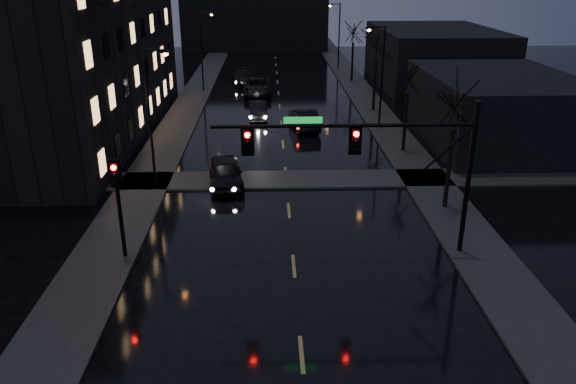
{
  "coord_description": "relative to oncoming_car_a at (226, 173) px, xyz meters",
  "views": [
    {
      "loc": [
        -0.98,
        -13.42,
        12.1
      ],
      "look_at": [
        -0.23,
        8.69,
        3.2
      ],
      "focal_mm": 35.0,
      "sensor_mm": 36.0,
      "label": 1
    }
  ],
  "objects": [
    {
      "name": "far_block",
      "position": [
        0.59,
        60.29,
        3.18
      ],
      "size": [
        22.0,
        10.0,
        8.0
      ],
      "primitive_type": "cube",
      "color": "black",
      "rests_on": "ground"
    },
    {
      "name": "sidewalk_left",
      "position": [
        -4.91,
        17.29,
        -0.76
      ],
      "size": [
        3.0,
        140.0,
        0.12
      ],
      "primitive_type": "cube",
      "color": "#2D2D2B",
      "rests_on": "ground"
    },
    {
      "name": "oncoming_car_d",
      "position": [
        -0.27,
        31.05,
        -0.07
      ],
      "size": [
        2.71,
        5.42,
        1.51
      ],
      "primitive_type": "imported",
      "rotation": [
        0.0,
        0.0,
        0.12
      ],
      "color": "black",
      "rests_on": "ground"
    },
    {
      "name": "streetlight_l_near",
      "position": [
        -3.99,
        0.29,
        3.95
      ],
      "size": [
        1.53,
        0.28,
        8.0
      ],
      "color": "black",
      "rests_on": "ground"
    },
    {
      "name": "oncoming_car_a",
      "position": [
        0.0,
        0.0,
        0.0
      ],
      "size": [
        2.49,
        5.01,
        1.64
      ],
      "primitive_type": "imported",
      "rotation": [
        0.0,
        0.0,
        0.12
      ],
      "color": "black",
      "rests_on": "ground"
    },
    {
      "name": "commercial_right_near",
      "position": [
        19.09,
        8.29,
        1.68
      ],
      "size": [
        10.0,
        14.0,
        5.0
      ],
      "primitive_type": "cube",
      "color": "black",
      "rests_on": "ground"
    },
    {
      "name": "sidewalk_right",
      "position": [
        12.09,
        17.29,
        -0.76
      ],
      "size": [
        3.0,
        140.0,
        0.12
      ],
      "primitive_type": "cube",
      "color": "#2D2D2B",
      "rests_on": "ground"
    },
    {
      "name": "oncoming_car_c",
      "position": [
        1.4,
        25.65,
        0.01
      ],
      "size": [
        2.95,
        6.04,
        1.65
      ],
      "primitive_type": "imported",
      "rotation": [
        0.0,
        0.0,
        0.03
      ],
      "color": "black",
      "rests_on": "ground"
    },
    {
      "name": "tree_mid_b",
      "position": [
        11.99,
        18.29,
        5.79
      ],
      "size": [
        3.74,
        3.74,
        8.59
      ],
      "color": "black",
      "rests_on": "ground"
    },
    {
      "name": "tree_far",
      "position": [
        11.99,
        32.29,
        5.24
      ],
      "size": [
        3.43,
        3.43,
        7.88
      ],
      "color": "black",
      "rests_on": "ground"
    },
    {
      "name": "tree_mid_a",
      "position": [
        11.99,
        6.29,
        5.01
      ],
      "size": [
        3.3,
        3.3,
        7.58
      ],
      "color": "black",
      "rests_on": "ground"
    },
    {
      "name": "signal_pole_left",
      "position": [
        -3.91,
        -8.72,
        2.19
      ],
      "size": [
        0.35,
        0.41,
        4.53
      ],
      "color": "black",
      "rests_on": "ground"
    },
    {
      "name": "signal_mast",
      "position": [
        7.44,
        -8.72,
        4.05
      ],
      "size": [
        11.11,
        0.41,
        7.0
      ],
      "color": "black",
      "rests_on": "ground"
    },
    {
      "name": "streetlight_l_far",
      "position": [
        -3.99,
        27.29,
        3.95
      ],
      "size": [
        1.53,
        0.28,
        8.0
      ],
      "color": "black",
      "rests_on": "ground"
    },
    {
      "name": "tree_near",
      "position": [
        11.99,
        -3.71,
        5.4
      ],
      "size": [
        3.52,
        3.52,
        8.08
      ],
      "color": "black",
      "rests_on": "ground"
    },
    {
      "name": "lead_car",
      "position": [
        5.39,
        12.48,
        -0.0
      ],
      "size": [
        2.41,
        5.16,
        1.64
      ],
      "primitive_type": "imported",
      "rotation": [
        0.0,
        0.0,
        3.28
      ],
      "color": "black",
      "rests_on": "ground"
    },
    {
      "name": "oncoming_car_b",
      "position": [
        1.67,
        16.0,
        -0.12
      ],
      "size": [
        1.66,
        4.32,
        1.41
      ],
      "primitive_type": "imported",
      "rotation": [
        0.0,
        0.0,
        0.04
      ],
      "color": "black",
      "rests_on": "ground"
    },
    {
      "name": "commercial_right_far",
      "position": [
        20.59,
        30.29,
        2.18
      ],
      "size": [
        12.0,
        18.0,
        6.0
      ],
      "primitive_type": "cube",
      "color": "black",
      "rests_on": "ground"
    },
    {
      "name": "streetlight_r_far",
      "position": [
        11.17,
        40.29,
        3.95
      ],
      "size": [
        1.53,
        0.28,
        8.0
      ],
      "color": "black",
      "rests_on": "ground"
    },
    {
      "name": "streetlight_r_mid",
      "position": [
        11.17,
        12.29,
        3.95
      ],
      "size": [
        1.53,
        0.28,
        8.0
      ],
      "color": "black",
      "rests_on": "ground"
    },
    {
      "name": "sidewalk_cross",
      "position": [
        3.59,
        0.79,
        -0.76
      ],
      "size": [
        40.0,
        3.0,
        0.12
      ],
      "primitive_type": "cube",
      "color": "#2D2D2B",
      "rests_on": "ground"
    },
    {
      "name": "apartment_block",
      "position": [
        -12.91,
        12.29,
        5.18
      ],
      "size": [
        12.0,
        30.0,
        12.0
      ],
      "primitive_type": "cube",
      "color": "black",
      "rests_on": "ground"
    }
  ]
}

